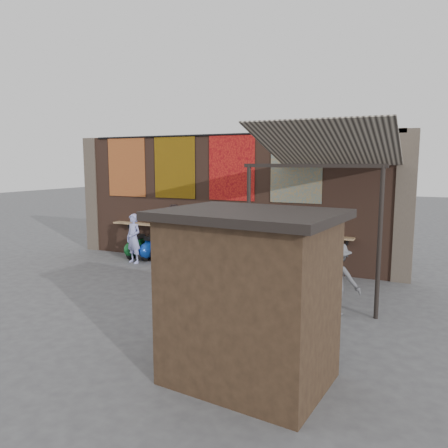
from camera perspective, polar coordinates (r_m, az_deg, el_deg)
name	(u,v)px	position (r m, az deg, el deg)	size (l,w,h in m)	color
ground	(182,283)	(11.62, -5.46, -7.70)	(70.00, 70.00, 0.00)	#474749
brick_wall	(225,199)	(13.63, 0.19, 3.22)	(10.00, 0.40, 4.00)	brown
pier_left	(95,194)	(16.50, -16.47, 3.73)	(0.50, 0.50, 4.00)	#4C4238
pier_right	(405,207)	(12.39, 22.60, 2.12)	(0.50, 0.50, 4.00)	#4C4238
eating_counter	(220,230)	(13.40, -0.47, -0.74)	(8.00, 0.32, 0.05)	#9E7A51
shelf_box	(247,227)	(13.00, 3.02, -0.38)	(0.65, 0.28, 0.24)	white
tapestry_redgold	(126,167)	(15.27, -12.62, 7.30)	(1.50, 0.02, 2.00)	maroon
tapestry_sun	(175,167)	(14.19, -6.48, 7.40)	(1.50, 0.02, 2.00)	#C3860B
tapestry_orange	(231,167)	(13.26, 0.98, 7.41)	(1.50, 0.02, 2.00)	red
tapestry_multi	(296,168)	(12.58, 9.40, 7.27)	(1.50, 0.02, 2.00)	#246286
hang_rail	(222,135)	(13.40, -0.23, 11.61)	(0.06, 0.06, 9.50)	black
scooter_stool_0	(136,247)	(14.74, -11.43, -2.91)	(0.37, 0.81, 0.77)	#105422
scooter_stool_1	(151,248)	(14.43, -9.55, -3.09)	(0.37, 0.82, 0.78)	#0E359A
scooter_stool_2	(165,250)	(14.07, -7.67, -3.42)	(0.35, 0.77, 0.73)	maroon
scooter_stool_3	(183,252)	(13.73, -5.39, -3.67)	(0.35, 0.77, 0.73)	navy
scooter_stool_4	(200,254)	(13.44, -3.18, -3.92)	(0.34, 0.76, 0.72)	#83340B
scooter_stool_5	(218,255)	(13.16, -0.75, -4.09)	(0.36, 0.80, 0.76)	navy
scooter_stool_6	(238,257)	(12.97, 1.78, -4.32)	(0.35, 0.78, 0.74)	black
scooter_stool_7	(257,258)	(12.67, 4.30, -4.42)	(0.39, 0.88, 0.83)	black
scooter_stool_8	(277,262)	(12.50, 6.94, -4.91)	(0.34, 0.75, 0.71)	#196544
scooter_stool_9	(297,263)	(12.42, 9.47, -5.04)	(0.34, 0.75, 0.72)	#121243
diner_left	(134,238)	(13.99, -11.72, -1.87)	(0.57, 0.37, 1.56)	#A0A5E9
diner_right	(176,234)	(13.80, -6.31, -1.28)	(0.90, 0.70, 1.84)	#2F2526
shopper_navy	(273,256)	(11.35, 6.42, -4.15)	(0.89, 0.37, 1.52)	black
shopper_grey	(337,279)	(9.37, 14.53, -6.97)	(0.98, 0.56, 1.52)	#5C5C61
shopper_tan	(247,262)	(10.58, 3.01, -5.04)	(0.74, 0.48, 1.51)	#7E6450
market_stall	(249,301)	(6.32, 3.28, -10.04)	(2.19, 1.64, 2.37)	black
stall_roof	(250,215)	(6.05, 3.37, 1.24)	(2.45, 1.89, 0.12)	black
stall_sign	(274,254)	(6.92, 6.61, -3.91)	(1.20, 0.04, 0.50)	gold
stall_shelf	(274,306)	(7.14, 6.50, -10.62)	(1.81, 0.10, 0.06)	#473321
awning_canvas	(328,145)	(10.76, 13.40, 9.98)	(3.20, 3.40, 0.03)	beige
awning_ledger	(341,132)	(12.34, 14.99, 11.51)	(3.30, 0.08, 0.12)	#33261C
awning_header	(312,166)	(9.29, 11.40, 7.49)	(3.00, 0.08, 0.08)	black
awning_post_left	(249,234)	(9.85, 3.22, -1.29)	(0.09, 0.09, 3.10)	black
awning_post_right	(379,243)	(9.20, 19.64, -2.41)	(0.09, 0.09, 3.10)	black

